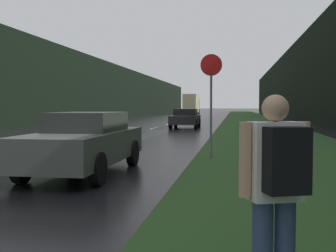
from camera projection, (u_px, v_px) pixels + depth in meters
grass_verge at (253, 123)px, 40.40m from camera, size 6.00×240.00×0.02m
lane_stripe_c at (88, 146)px, 16.81m from camera, size 0.12×3.00×0.01m
lane_stripe_d at (131, 134)px, 23.72m from camera, size 0.12×3.00×0.01m
lane_stripe_e at (154, 128)px, 30.63m from camera, size 0.12×3.00×0.01m
lane_stripe_f at (169, 124)px, 37.53m from camera, size 0.12×3.00×0.01m
treeline_far_side at (104, 91)px, 52.93m from camera, size 2.00×140.00×7.05m
treeline_near_side at (302, 81)px, 49.12m from camera, size 2.00×140.00×8.94m
stop_sign at (211, 96)px, 12.59m from camera, size 0.65×0.07×3.14m
hitchhiker_with_backpack at (277, 187)px, 3.24m from camera, size 0.55×0.50×1.67m
car_passing_near at (85, 142)px, 9.92m from camera, size 1.82×4.70×1.44m
car_passing_far at (185, 118)px, 30.21m from camera, size 1.95×4.24×1.39m
delivery_truck at (191, 104)px, 79.29m from camera, size 2.56×8.80×3.78m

